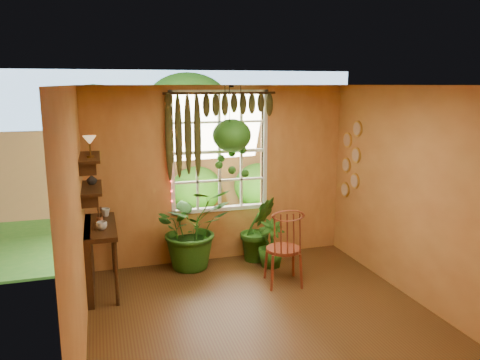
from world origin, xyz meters
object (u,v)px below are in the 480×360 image
object	(u,v)px
counter_ledge	(93,251)
hanging_basket	(232,140)
windsor_chair	(284,259)
potted_plant_left	(192,227)
potted_plant_mid	(258,229)

from	to	relation	value
counter_ledge	hanging_basket	distance (m)	2.48
windsor_chair	potted_plant_left	distance (m)	1.48
potted_plant_left	potted_plant_mid	distance (m)	1.04
potted_plant_left	potted_plant_mid	size ratio (longest dim) A/B	1.22
counter_ledge	potted_plant_mid	distance (m)	2.48
windsor_chair	potted_plant_mid	distance (m)	0.98
potted_plant_mid	hanging_basket	size ratio (longest dim) A/B	0.75
potted_plant_left	hanging_basket	size ratio (longest dim) A/B	0.91
potted_plant_left	potted_plant_mid	world-z (taller)	potted_plant_left
hanging_basket	windsor_chair	bearing A→B (deg)	-66.18
counter_ledge	windsor_chair	bearing A→B (deg)	-12.99
counter_ledge	potted_plant_mid	bearing A→B (deg)	9.12
potted_plant_left	hanging_basket	xyz separation A→B (m)	(0.63, 0.02, 1.28)
potted_plant_left	counter_ledge	bearing A→B (deg)	-163.66
counter_ledge	windsor_chair	world-z (taller)	windsor_chair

